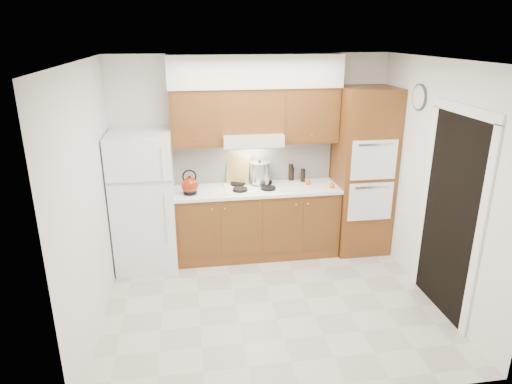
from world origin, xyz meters
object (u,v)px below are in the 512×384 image
at_px(kettle, 190,185).
at_px(stock_pot, 260,173).
at_px(oven_cabinet, 363,172).
at_px(fridge, 144,201).

bearing_deg(kettle, stock_pot, 31.58).
height_order(oven_cabinet, stock_pot, oven_cabinet).
relative_size(oven_cabinet, kettle, 10.51).
relative_size(fridge, kettle, 8.21).
bearing_deg(fridge, oven_cabinet, 0.70).
distance_m(fridge, stock_pot, 1.52).
bearing_deg(stock_pot, kettle, -165.78).
distance_m(oven_cabinet, kettle, 2.27).
height_order(fridge, stock_pot, fridge).
bearing_deg(kettle, oven_cabinet, 19.57).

